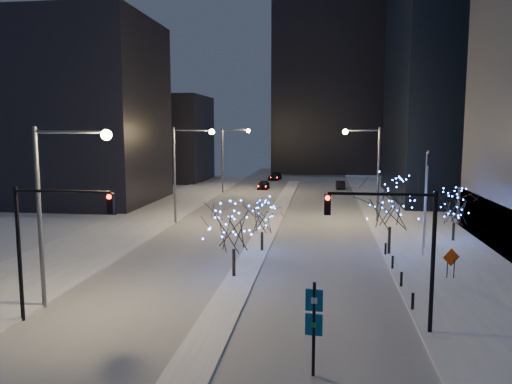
% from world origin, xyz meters
% --- Properties ---
extents(ground, '(160.00, 160.00, 0.00)m').
position_xyz_m(ground, '(0.00, 0.00, 0.00)').
color(ground, white).
rests_on(ground, ground).
extents(road, '(20.00, 130.00, 0.02)m').
position_xyz_m(road, '(0.00, 35.00, 0.01)').
color(road, '#ABB0BA').
rests_on(road, ground).
extents(median, '(2.00, 80.00, 0.15)m').
position_xyz_m(median, '(0.00, 30.00, 0.07)').
color(median, white).
rests_on(median, ground).
extents(east_sidewalk, '(10.00, 90.00, 0.15)m').
position_xyz_m(east_sidewalk, '(15.00, 20.00, 0.07)').
color(east_sidewalk, white).
rests_on(east_sidewalk, ground).
extents(west_sidewalk, '(8.00, 90.00, 0.15)m').
position_xyz_m(west_sidewalk, '(-14.00, 20.00, 0.07)').
color(west_sidewalk, white).
rests_on(west_sidewalk, ground).
extents(filler_west_near, '(22.00, 18.00, 24.00)m').
position_xyz_m(filler_west_near, '(-28.00, 40.00, 12.00)').
color(filler_west_near, black).
rests_on(filler_west_near, ground).
extents(filler_west_far, '(18.00, 16.00, 16.00)m').
position_xyz_m(filler_west_far, '(-26.00, 70.00, 8.00)').
color(filler_west_far, black).
rests_on(filler_west_far, ground).
extents(horizon_block, '(24.00, 14.00, 42.00)m').
position_xyz_m(horizon_block, '(6.00, 92.00, 21.00)').
color(horizon_block, black).
rests_on(horizon_block, ground).
extents(street_lamp_w_near, '(4.40, 0.56, 10.00)m').
position_xyz_m(street_lamp_w_near, '(-8.94, 2.00, 6.50)').
color(street_lamp_w_near, '#595E66').
rests_on(street_lamp_w_near, ground).
extents(street_lamp_w_mid, '(4.40, 0.56, 10.00)m').
position_xyz_m(street_lamp_w_mid, '(-8.94, 27.00, 6.50)').
color(street_lamp_w_mid, '#595E66').
rests_on(street_lamp_w_mid, ground).
extents(street_lamp_w_far, '(4.40, 0.56, 10.00)m').
position_xyz_m(street_lamp_w_far, '(-8.94, 52.00, 6.50)').
color(street_lamp_w_far, '#595E66').
rests_on(street_lamp_w_far, ground).
extents(street_lamp_east, '(3.90, 0.56, 10.00)m').
position_xyz_m(street_lamp_east, '(10.08, 30.00, 6.45)').
color(street_lamp_east, '#595E66').
rests_on(street_lamp_east, ground).
extents(traffic_signal_west, '(5.26, 0.43, 7.00)m').
position_xyz_m(traffic_signal_west, '(-8.44, -0.00, 4.76)').
color(traffic_signal_west, black).
rests_on(traffic_signal_west, ground).
extents(traffic_signal_east, '(5.26, 0.43, 7.00)m').
position_xyz_m(traffic_signal_east, '(8.94, 1.00, 4.76)').
color(traffic_signal_east, black).
rests_on(traffic_signal_east, ground).
extents(flagpoles, '(1.35, 2.60, 8.00)m').
position_xyz_m(flagpoles, '(13.37, 17.25, 4.80)').
color(flagpoles, silver).
rests_on(flagpoles, east_sidewalk).
extents(bollards, '(0.16, 12.16, 0.90)m').
position_xyz_m(bollards, '(10.20, 10.00, 0.60)').
color(bollards, black).
rests_on(bollards, east_sidewalk).
extents(car_near, '(1.82, 4.23, 1.42)m').
position_xyz_m(car_near, '(-4.36, 57.78, 0.71)').
color(car_near, black).
rests_on(car_near, ground).
extents(car_mid, '(1.47, 4.17, 1.37)m').
position_xyz_m(car_mid, '(8.17, 59.91, 0.69)').
color(car_mid, black).
rests_on(car_mid, ground).
extents(car_far, '(2.63, 4.98, 1.38)m').
position_xyz_m(car_far, '(-3.86, 72.42, 0.69)').
color(car_far, black).
rests_on(car_far, ground).
extents(holiday_tree_median_near, '(4.67, 4.67, 5.40)m').
position_xyz_m(holiday_tree_median_near, '(-0.50, 8.80, 3.60)').
color(holiday_tree_median_near, black).
rests_on(holiday_tree_median_near, median).
extents(holiday_tree_median_far, '(3.42, 3.42, 4.05)m').
position_xyz_m(holiday_tree_median_far, '(0.50, 16.02, 2.80)').
color(holiday_tree_median_far, black).
rests_on(holiday_tree_median_far, median).
extents(holiday_tree_plaza_near, '(6.37, 6.37, 6.16)m').
position_xyz_m(holiday_tree_plaza_near, '(10.50, 16.32, 4.10)').
color(holiday_tree_plaza_near, black).
rests_on(holiday_tree_plaza_near, east_sidewalk).
extents(holiday_tree_plaza_far, '(4.97, 4.97, 4.67)m').
position_xyz_m(holiday_tree_plaza_far, '(16.68, 21.78, 3.10)').
color(holiday_tree_plaza_far, black).
rests_on(holiday_tree_plaza_far, east_sidewalk).
extents(wayfinding_sign, '(0.69, 0.17, 3.89)m').
position_xyz_m(wayfinding_sign, '(5.00, -3.85, 2.39)').
color(wayfinding_sign, black).
rests_on(wayfinding_sign, ground).
extents(construction_sign, '(1.15, 0.45, 2.00)m').
position_xyz_m(construction_sign, '(13.66, 10.21, 1.35)').
color(construction_sign, black).
rests_on(construction_sign, east_sidewalk).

